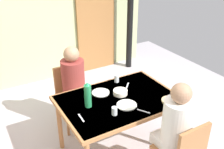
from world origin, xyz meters
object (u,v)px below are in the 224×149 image
(serving_bowl_center, at_px, (120,92))
(chair_far_diner, at_px, (71,93))
(dining_table, at_px, (119,104))
(water_bottle_green_near, at_px, (88,95))
(person_far_diner, at_px, (74,79))
(person_near_diner, at_px, (176,122))

(serving_bowl_center, bearing_deg, chair_far_diner, 114.54)
(dining_table, bearing_deg, water_bottle_green_near, 173.53)
(chair_far_diner, distance_m, water_bottle_green_near, 0.88)
(dining_table, xyz_separation_m, person_far_diner, (-0.27, 0.68, 0.10))
(dining_table, height_order, chair_far_diner, chair_far_diner)
(water_bottle_green_near, xyz_separation_m, serving_bowl_center, (0.44, 0.04, -0.11))
(dining_table, relative_size, serving_bowl_center, 7.89)
(water_bottle_green_near, bearing_deg, person_near_diner, -49.94)
(person_near_diner, bearing_deg, serving_bowl_center, 102.77)
(chair_far_diner, relative_size, person_near_diner, 1.13)
(person_near_diner, height_order, person_far_diner, same)
(chair_far_diner, xyz_separation_m, water_bottle_green_near, (-0.10, -0.78, 0.40))
(dining_table, relative_size, person_far_diner, 1.74)
(chair_far_diner, bearing_deg, water_bottle_green_near, 82.79)
(water_bottle_green_near, height_order, serving_bowl_center, water_bottle_green_near)
(dining_table, height_order, person_near_diner, person_near_diner)
(person_near_diner, bearing_deg, person_far_diner, 110.49)
(chair_far_diner, xyz_separation_m, person_far_diner, (0.00, -0.14, 0.28))
(serving_bowl_center, bearing_deg, water_bottle_green_near, -175.09)
(dining_table, distance_m, chair_far_diner, 0.88)
(chair_far_diner, distance_m, person_far_diner, 0.31)
(person_near_diner, distance_m, water_bottle_green_near, 0.96)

